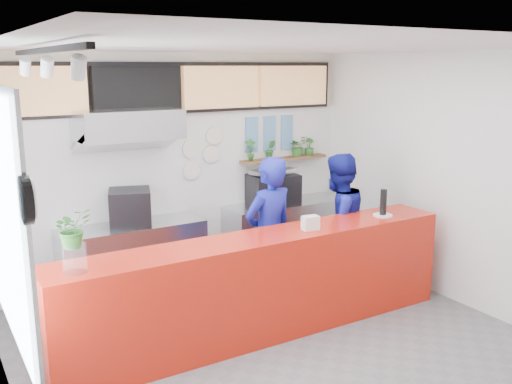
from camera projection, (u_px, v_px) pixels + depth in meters
name	position (u px, v px, depth m)	size (l,w,h in m)	color
floor	(283.00, 349.00, 5.82)	(5.00, 5.00, 0.00)	slate
ceiling	(286.00, 46.00, 5.17)	(5.00, 5.00, 0.00)	silver
wall_back	(180.00, 168.00, 7.58)	(5.00, 5.00, 0.00)	white
wall_left	(5.00, 249.00, 4.24)	(5.00, 5.00, 0.00)	white
wall_right	(460.00, 180.00, 6.75)	(5.00, 5.00, 0.00)	white
service_counter	(263.00, 286.00, 6.03)	(4.50, 0.60, 1.10)	red
cream_band	(178.00, 84.00, 7.34)	(5.00, 0.02, 0.80)	beige
prep_bench	(133.00, 259.00, 7.16)	(1.80, 0.60, 0.90)	#B2B5BA
panini_oven	(130.00, 207.00, 7.01)	(0.49, 0.49, 0.44)	black
extraction_hood	(128.00, 124.00, 6.75)	(1.20, 0.70, 0.35)	#B2B5BA
hood_lip	(129.00, 141.00, 6.79)	(1.20, 0.70, 0.08)	#B2B5BA
right_bench	(285.00, 232.00, 8.32)	(1.80, 0.60, 0.90)	#B2B5BA
espresso_machine	(273.00, 189.00, 8.06)	(0.67, 0.48, 0.43)	black
espresso_tray	(273.00, 171.00, 8.01)	(0.60, 0.42, 0.06)	#B0B2B8
herb_shelf	(284.00, 159.00, 8.31)	(1.40, 0.18, 0.04)	brown
menu_board_far_left	(37.00, 91.00, 6.37)	(1.10, 0.10, 0.55)	tan
menu_board_mid_left	(137.00, 89.00, 6.96)	(1.10, 0.10, 0.55)	black
menu_board_mid_right	(221.00, 87.00, 7.54)	(1.10, 0.10, 0.55)	tan
menu_board_far_right	(293.00, 86.00, 8.13)	(1.10, 0.10, 0.55)	tan
soffit	(179.00, 88.00, 7.32)	(4.80, 0.04, 0.65)	black
window_pane	(1.00, 213.00, 4.46)	(0.04, 2.20, 1.90)	silver
window_frame	(4.00, 213.00, 4.47)	(0.03, 2.30, 2.00)	#B2B5BA
wall_clock_rim	(26.00, 200.00, 3.38)	(0.30, 0.30, 0.05)	black
wall_clock_face	(31.00, 200.00, 3.40)	(0.26, 0.26, 0.02)	white
track_rail	(46.00, 50.00, 4.12)	(0.05, 2.40, 0.04)	black
dec_plate_a	(191.00, 149.00, 7.58)	(0.24, 0.24, 0.03)	silver
dec_plate_b	(211.00, 154.00, 7.75)	(0.24, 0.24, 0.03)	silver
dec_plate_c	(191.00, 171.00, 7.65)	(0.24, 0.24, 0.03)	silver
dec_plate_d	(214.00, 136.00, 7.72)	(0.24, 0.24, 0.03)	silver
photo_frame_a	(252.00, 126.00, 8.01)	(0.20, 0.02, 0.25)	#598CBF
photo_frame_b	(270.00, 125.00, 8.16)	(0.20, 0.02, 0.25)	#598CBF
photo_frame_c	(287.00, 124.00, 8.31)	(0.20, 0.02, 0.25)	#598CBF
photo_frame_d	(252.00, 143.00, 8.07)	(0.20, 0.02, 0.25)	#598CBF
photo_frame_e	(270.00, 142.00, 8.22)	(0.20, 0.02, 0.25)	#598CBF
photo_frame_f	(287.00, 141.00, 8.37)	(0.20, 0.02, 0.25)	#598CBF
staff_center	(269.00, 236.00, 6.53)	(0.67, 0.44, 1.84)	navy
staff_right	(337.00, 224.00, 7.11)	(0.87, 0.68, 1.78)	navy
herb_a	(250.00, 150.00, 7.98)	(0.16, 0.11, 0.31)	#2B6423
herb_b	(270.00, 149.00, 8.15)	(0.15, 0.12, 0.27)	#2B6423
herb_c	(297.00, 146.00, 8.39)	(0.27, 0.23, 0.30)	#2B6423
herb_d	(309.00, 146.00, 8.50)	(0.14, 0.13, 0.26)	#2B6423
glass_vase	(74.00, 258.00, 4.85)	(0.21, 0.21, 0.25)	silver
basil_vase	(72.00, 228.00, 4.79)	(0.31, 0.27, 0.34)	#2B6423
napkin_holder	(310.00, 223.00, 6.12)	(0.18, 0.11, 0.15)	white
white_plate	(383.00, 215.00, 6.70)	(0.23, 0.23, 0.02)	white
pepper_mill	(383.00, 202.00, 6.66)	(0.08, 0.08, 0.31)	black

